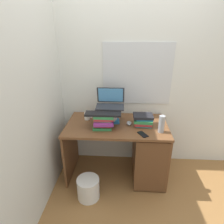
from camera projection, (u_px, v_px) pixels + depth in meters
ground_plane at (116, 173)px, 2.68m from camera, size 6.00×6.00×0.00m
wall_back at (118, 75)px, 2.54m from camera, size 6.00×0.06×2.60m
wall_left at (48, 81)px, 2.21m from camera, size 0.05×6.00×2.60m
desk at (141, 150)px, 2.47m from camera, size 1.26×0.71×0.76m
book_stack_tall at (110, 115)px, 2.40m from camera, size 0.25×0.19×0.20m
book_stack_keyboard_riser at (103, 121)px, 2.25m from camera, size 0.25×0.21×0.17m
book_stack_side at (143, 120)px, 2.33m from camera, size 0.24×0.20×0.14m
laptop at (110, 102)px, 2.39m from camera, size 0.35×0.26×0.22m
keyboard at (103, 114)px, 2.21m from camera, size 0.42×0.14×0.02m
computer_mouse at (129, 123)px, 2.37m from camera, size 0.06×0.10×0.04m
mug at (87, 116)px, 2.49m from camera, size 0.11×0.08×0.09m
water_bottle at (162, 124)px, 2.16m from camera, size 0.07×0.07×0.20m
cell_phone at (143, 134)px, 2.14m from camera, size 0.12×0.15×0.01m
wastebasket at (88, 188)px, 2.24m from camera, size 0.26×0.26×0.26m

